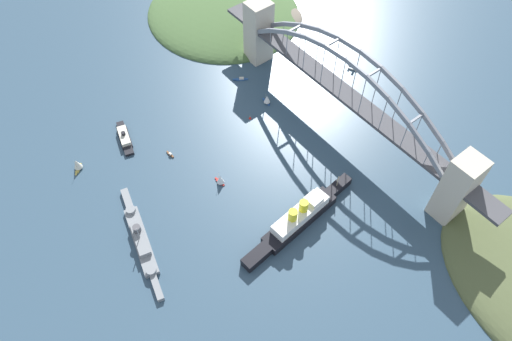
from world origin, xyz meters
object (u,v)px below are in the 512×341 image
(ocean_liner, at_px, (299,218))
(small_boat_5, at_px, (170,154))
(small_boat_2, at_px, (77,164))
(harbor_arch_bridge, at_px, (345,97))
(small_boat_3, at_px, (241,79))
(harbor_ferry_steamer, at_px, (124,137))
(small_boat_0, at_px, (220,179))
(channel_marker_buoy, at_px, (250,118))
(naval_cruiser, at_px, (141,239))
(seaplane_taxiing_near_bridge, at_px, (353,67))
(small_boat_1, at_px, (267,99))

(ocean_liner, height_order, small_boat_5, ocean_liner)
(small_boat_2, distance_m, small_boat_5, 64.72)
(harbor_arch_bridge, height_order, ocean_liner, harbor_arch_bridge)
(small_boat_3, bearing_deg, harbor_ferry_steamer, 89.04)
(harbor_ferry_steamer, distance_m, small_boat_5, 38.27)
(harbor_ferry_steamer, xyz_separation_m, small_boat_0, (-76.13, -32.61, 2.31))
(channel_marker_buoy, bearing_deg, small_boat_3, -27.98)
(naval_cruiser, bearing_deg, harbor_ferry_steamer, -22.22)
(channel_marker_buoy, bearing_deg, seaplane_taxiing_near_bridge, -94.51)
(harbor_arch_bridge, distance_m, small_boat_3, 94.78)
(naval_cruiser, xyz_separation_m, small_boat_1, (45.89, -139.81, 1.42))
(naval_cruiser, relative_size, channel_marker_buoy, 30.36)
(harbor_arch_bridge, distance_m, channel_marker_buoy, 73.53)
(small_boat_1, height_order, small_boat_3, small_boat_1)
(small_boat_1, bearing_deg, harbor_arch_bridge, -150.94)
(naval_cruiser, distance_m, harbor_ferry_steamer, 88.32)
(seaplane_taxiing_near_bridge, distance_m, small_boat_0, 158.25)
(small_boat_2, bearing_deg, naval_cruiser, -176.06)
(harbor_ferry_steamer, height_order, small_boat_2, small_boat_2)
(naval_cruiser, xyz_separation_m, seaplane_taxiing_near_bridge, (32.76, -221.90, -0.85))
(ocean_liner, xyz_separation_m, naval_cruiser, (51.71, 87.47, -3.54))
(harbor_arch_bridge, bearing_deg, small_boat_3, 18.45)
(harbor_arch_bridge, relative_size, harbor_ferry_steamer, 7.64)
(naval_cruiser, bearing_deg, small_boat_3, -60.25)
(seaplane_taxiing_near_bridge, distance_m, small_boat_5, 170.76)
(small_boat_3, height_order, channel_marker_buoy, channel_marker_buoy)
(small_boat_0, height_order, small_boat_5, small_boat_0)
(harbor_arch_bridge, relative_size, small_boat_3, 23.52)
(harbor_ferry_steamer, relative_size, small_boat_5, 4.51)
(small_boat_2, xyz_separation_m, channel_marker_buoy, (-37.35, -124.51, -3.61))
(seaplane_taxiing_near_bridge, xyz_separation_m, channel_marker_buoy, (8.11, 102.77, -0.81))
(small_boat_0, bearing_deg, naval_cruiser, 94.87)
(small_boat_5, xyz_separation_m, channel_marker_buoy, (-7.38, -67.28, 0.28))
(harbor_ferry_steamer, relative_size, small_boat_3, 3.08)
(harbor_arch_bridge, height_order, channel_marker_buoy, harbor_arch_bridge)
(naval_cruiser, bearing_deg, ocean_liner, -120.59)
(small_boat_3, height_order, small_boat_5, small_boat_5)
(small_boat_3, xyz_separation_m, channel_marker_buoy, (-39.10, 20.78, 0.35))
(ocean_liner, bearing_deg, seaplane_taxiing_near_bridge, -57.86)
(naval_cruiser, relative_size, small_boat_0, 8.41)
(small_boat_0, relative_size, small_boat_2, 0.98)
(harbor_arch_bridge, bearing_deg, naval_cruiser, 88.03)
(seaplane_taxiing_near_bridge, distance_m, channel_marker_buoy, 103.09)
(small_boat_1, distance_m, small_boat_3, 34.26)
(small_boat_1, height_order, small_boat_5, small_boat_1)
(seaplane_taxiing_near_bridge, relative_size, small_boat_5, 1.19)
(ocean_liner, distance_m, small_boat_5, 106.26)
(harbor_arch_bridge, relative_size, naval_cruiser, 3.14)
(harbor_arch_bridge, xyz_separation_m, naval_cruiser, (5.79, 168.52, -26.46))
(harbor_ferry_steamer, bearing_deg, naval_cruiser, 157.78)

